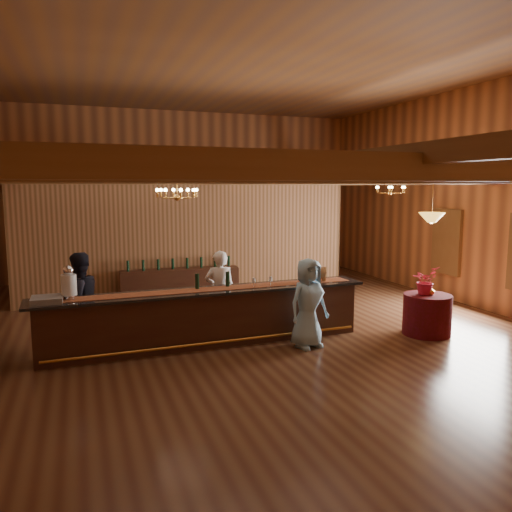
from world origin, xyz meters
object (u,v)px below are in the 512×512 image
object	(u,v)px
beverage_dispenser	(69,283)
staff_second	(79,300)
chandelier_right	(390,189)
round_table	(427,314)
pendant_lamp	(432,217)
backbar_shelf	(180,285)
bartender	(220,291)
floor_plant	(256,271)
raffle_drum	(318,273)
tasting_bar	(207,317)
guest	(308,303)
chandelier_left	(177,193)

from	to	relation	value
beverage_dispenser	staff_second	distance (m)	0.80
chandelier_right	round_table	bearing A→B (deg)	-109.38
pendant_lamp	backbar_shelf	bearing A→B (deg)	131.24
round_table	chandelier_right	xyz separation A→B (m)	(1.03, 2.93, 2.52)
bartender	floor_plant	size ratio (longest dim) A/B	1.44
round_table	raffle_drum	bearing A→B (deg)	156.81
tasting_bar	raffle_drum	distance (m)	2.45
floor_plant	guest	bearing A→B (deg)	-99.10
chandelier_left	staff_second	distance (m)	2.74
backbar_shelf	floor_plant	bearing A→B (deg)	18.90
tasting_bar	staff_second	size ratio (longest dim) A/B	3.56
backbar_shelf	staff_second	xyz separation A→B (m)	(-2.54, -3.23, 0.47)
tasting_bar	beverage_dispenser	size ratio (longest dim) A/B	10.72
beverage_dispenser	chandelier_left	world-z (taller)	chandelier_left
round_table	floor_plant	distance (m)	5.61
floor_plant	round_table	bearing A→B (deg)	-71.16
beverage_dispenser	raffle_drum	world-z (taller)	beverage_dispenser
bartender	raffle_drum	bearing A→B (deg)	171.83
round_table	chandelier_right	world-z (taller)	chandelier_right
backbar_shelf	tasting_bar	bearing A→B (deg)	-88.32
guest	chandelier_right	bearing A→B (deg)	23.97
bartender	beverage_dispenser	bearing A→B (deg)	29.71
beverage_dispenser	guest	world-z (taller)	guest
tasting_bar	floor_plant	size ratio (longest dim) A/B	5.44
tasting_bar	floor_plant	world-z (taller)	floor_plant
chandelier_left	chandelier_right	distance (m)	6.01
guest	staff_second	bearing A→B (deg)	146.92
beverage_dispenser	guest	bearing A→B (deg)	-10.54
chandelier_left	bartender	world-z (taller)	chandelier_left
beverage_dispenser	round_table	xyz separation A→B (m)	(6.84, -0.87, -0.94)
pendant_lamp	guest	distance (m)	3.07
round_table	floor_plant	bearing A→B (deg)	108.84
floor_plant	raffle_drum	bearing A→B (deg)	-93.20
chandelier_right	guest	size ratio (longest dim) A/B	0.47
round_table	chandelier_left	size ratio (longest dim) A/B	1.20
backbar_shelf	chandelier_left	bearing A→B (deg)	-96.08
raffle_drum	chandelier_left	size ratio (longest dim) A/B	0.43
round_table	bartender	distance (m)	4.28
bartender	guest	distance (m)	2.03
beverage_dispenser	bartender	size ratio (longest dim) A/B	0.35
beverage_dispenser	pendant_lamp	bearing A→B (deg)	-7.23
beverage_dispenser	bartender	world-z (taller)	bartender
round_table	bartender	size ratio (longest dim) A/B	0.56
tasting_bar	pendant_lamp	distance (m)	4.86
tasting_bar	raffle_drum	world-z (taller)	raffle_drum
beverage_dispenser	raffle_drum	xyz separation A→B (m)	(4.78, 0.01, -0.11)
chandelier_right	beverage_dispenser	bearing A→B (deg)	-165.33
chandelier_left	pendant_lamp	distance (m)	5.06
tasting_bar	pendant_lamp	world-z (taller)	pendant_lamp
chandelier_left	floor_plant	world-z (taller)	chandelier_left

